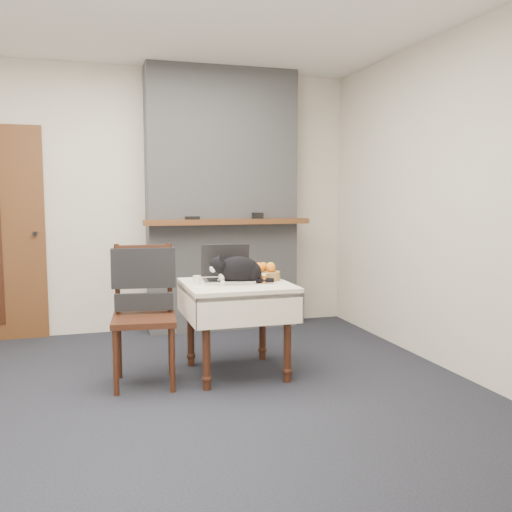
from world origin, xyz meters
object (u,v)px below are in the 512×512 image
at_px(pill_bottle, 264,278).
at_px(side_table, 237,298).
at_px(laptop, 227,272).
at_px(fruit_basket, 265,273).
at_px(cream_jar, 197,280).
at_px(chair, 144,294).
at_px(cat, 239,270).

bearing_deg(pill_bottle, side_table, 156.37).
xyz_separation_m(laptop, fruit_basket, (0.30, -0.02, -0.02)).
bearing_deg(side_table, laptop, 114.46).
bearing_deg(side_table, cream_jar, 179.93).
bearing_deg(cream_jar, side_table, -0.07).
distance_m(fruit_basket, chair, 0.95).
relative_size(cream_jar, pill_bottle, 0.90).
height_order(cat, cream_jar, cat).
distance_m(cat, pill_bottle, 0.20).
bearing_deg(pill_bottle, cat, 162.80).
height_order(cream_jar, pill_bottle, pill_bottle).
height_order(cat, chair, chair).
bearing_deg(cream_jar, laptop, 22.68).
distance_m(laptop, pill_bottle, 0.31).
xyz_separation_m(fruit_basket, chair, (-0.94, -0.05, -0.11)).
bearing_deg(laptop, pill_bottle, -32.93).
relative_size(side_table, pill_bottle, 10.49).
distance_m(side_table, fruit_basket, 0.31).
relative_size(fruit_basket, chair, 0.24).
distance_m(pill_bottle, fruit_basket, 0.18).
bearing_deg(fruit_basket, side_table, -161.43).
height_order(pill_bottle, chair, chair).
bearing_deg(cat, laptop, 108.80).
xyz_separation_m(side_table, cream_jar, (-0.30, 0.00, 0.15)).
distance_m(laptop, fruit_basket, 0.30).
bearing_deg(cat, cream_jar, 168.78).
bearing_deg(cream_jar, fruit_basket, 8.60).
bearing_deg(chair, fruit_basket, 9.64).
relative_size(cat, chair, 0.48).
relative_size(cat, pill_bottle, 6.55).
height_order(cat, fruit_basket, cat).
xyz_separation_m(side_table, pill_bottle, (0.19, -0.08, 0.15)).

